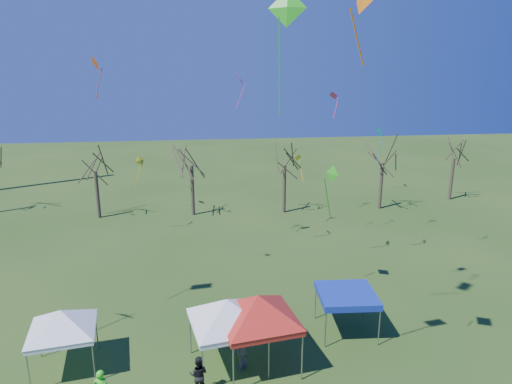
# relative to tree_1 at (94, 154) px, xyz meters

# --- Properties ---
(tree_1) EXTENTS (3.42, 3.42, 7.54)m
(tree_1) POSITION_rel_tree_1_xyz_m (0.00, 0.00, 0.00)
(tree_1) COLOR #3D2D21
(tree_1) RESTS_ON ground
(tree_2) EXTENTS (3.71, 3.71, 8.18)m
(tree_2) POSITION_rel_tree_1_xyz_m (8.40, -0.27, 0.50)
(tree_2) COLOR #3D2D21
(tree_2) RESTS_ON ground
(tree_3) EXTENTS (3.59, 3.59, 7.91)m
(tree_3) POSITION_rel_tree_1_xyz_m (16.80, -0.60, 0.29)
(tree_3) COLOR #3D2D21
(tree_3) RESTS_ON ground
(tree_4) EXTENTS (3.58, 3.58, 7.89)m
(tree_4) POSITION_rel_tree_1_xyz_m (26.12, -0.65, 0.27)
(tree_4) COLOR #3D2D21
(tree_4) RESTS_ON ground
(tree_5) EXTENTS (3.39, 3.39, 7.46)m
(tree_5) POSITION_rel_tree_1_xyz_m (34.49, 1.42, -0.06)
(tree_5) COLOR #3D2D21
(tree_5) RESTS_ON ground
(tent_white_west) EXTENTS (3.79, 3.79, 3.38)m
(tent_white_west) POSITION_rel_tree_1_xyz_m (2.80, -21.98, -3.07)
(tent_white_west) COLOR gray
(tent_white_west) RESTS_ON ground
(tent_white_mid) EXTENTS (4.28, 4.28, 3.83)m
(tent_white_mid) POSITION_rel_tree_1_xyz_m (9.97, -22.68, -2.70)
(tent_white_mid) COLOR gray
(tent_white_mid) RESTS_ON ground
(tent_red) EXTENTS (4.52, 4.52, 4.03)m
(tent_red) POSITION_rel_tree_1_xyz_m (11.32, -22.83, -2.54)
(tent_red) COLOR gray
(tent_red) RESTS_ON ground
(tent_blue) EXTENTS (2.99, 2.99, 2.20)m
(tent_blue) POSITION_rel_tree_1_xyz_m (16.10, -20.70, -3.77)
(tent_blue) COLOR gray
(tent_blue) RESTS_ON ground
(person_dark) EXTENTS (0.91, 0.78, 1.65)m
(person_dark) POSITION_rel_tree_1_xyz_m (8.65, -24.27, -4.97)
(person_dark) COLOR black
(person_dark) RESTS_ON ground
(person_grey) EXTENTS (1.17, 0.91, 1.85)m
(person_grey) POSITION_rel_tree_1_xyz_m (10.61, -23.01, -4.87)
(person_grey) COLOR slate
(person_grey) RESTS_ON ground
(kite_12) EXTENTS (0.63, 1.08, 3.22)m
(kite_12) POSITION_rel_tree_1_xyz_m (25.04, -2.04, 1.79)
(kite_12) COLOR #0C98B8
(kite_12) RESTS_ON ground
(kite_2) EXTENTS (1.24, 1.56, 3.55)m
(kite_2) POSITION_rel_tree_1_xyz_m (0.96, -0.48, 7.60)
(kite_2) COLOR #DA460B
(kite_2) RESTS_ON ground
(kite_11) EXTENTS (0.75, 1.13, 2.42)m
(kite_11) POSITION_rel_tree_1_xyz_m (11.83, -10.31, 6.53)
(kite_11) COLOR #FF38AE
(kite_11) RESTS_ON ground
(kite_5) EXTENTS (1.31, 0.78, 4.11)m
(kite_5) POSITION_rel_tree_1_xyz_m (11.89, -25.29, 9.04)
(kite_5) COLOR green
(kite_5) RESTS_ON ground
(kite_19) EXTENTS (0.86, 0.90, 1.98)m
(kite_19) POSITION_rel_tree_1_xyz_m (18.95, -7.73, 5.26)
(kite_19) COLOR #D83073
(kite_19) RESTS_ON ground
(kite_27) EXTENTS (0.82, 1.14, 2.54)m
(kite_27) POSITION_rel_tree_1_xyz_m (14.36, -25.55, 9.33)
(kite_27) COLOR orange
(kite_27) RESTS_ON ground
(kite_22) EXTENTS (0.84, 0.76, 2.27)m
(kite_22) POSITION_rel_tree_1_xyz_m (17.10, -4.79, 0.08)
(kite_22) COLOR yellow
(kite_22) RESTS_ON ground
(kite_13) EXTENTS (0.95, 1.05, 2.40)m
(kite_13) POSITION_rel_tree_1_xyz_m (4.45, -4.52, 0.16)
(kite_13) COLOR yellow
(kite_13) RESTS_ON ground
(kite_17) EXTENTS (0.72, 1.01, 3.11)m
(kite_17) POSITION_rel_tree_1_xyz_m (16.30, -16.57, 1.47)
(kite_17) COLOR #289D18
(kite_17) RESTS_ON ground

